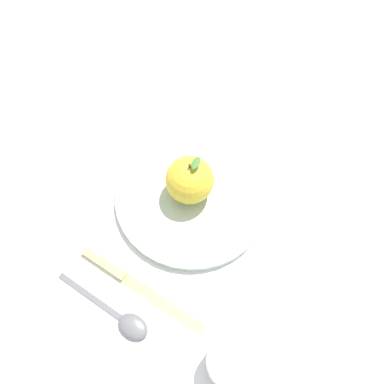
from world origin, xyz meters
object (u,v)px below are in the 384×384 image
Objects in this scene: knife at (130,281)px; spoon at (123,320)px; cup at (232,362)px; dinner_plate at (192,195)px; apple at (190,180)px.

spoon is at bearing -116.03° from knife.
cup is 0.48× the size of spoon.
cup is at bearing -98.47° from dinner_plate.
apple reaches higher than cup.
cup is at bearing -97.88° from apple.
apple is 0.60× the size of spoon.
apple reaches higher than dinner_plate.
cup is 0.37× the size of knife.
dinner_plate is at bearing 43.47° from spoon.
spoon is (-0.16, -0.16, -0.05)m from apple.
apple is 1.26× the size of cup.
spoon is at bearing 139.27° from cup.
apple is at bearing 82.12° from cup.
dinner_plate is 0.18m from knife.
knife is 0.06m from spoon.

